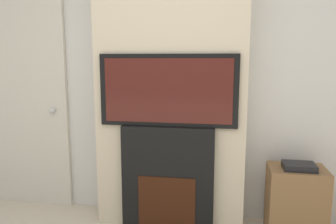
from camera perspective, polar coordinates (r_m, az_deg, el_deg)
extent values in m
cube|color=silver|center=(2.97, 1.13, 7.45)|extent=(6.00, 0.06, 2.70)
cube|color=beige|center=(2.78, 0.55, 7.33)|extent=(1.26, 0.32, 2.70)
cube|color=black|center=(2.81, 0.00, -11.49)|extent=(0.77, 0.14, 0.90)
cube|color=#33160A|center=(2.81, -0.26, -15.45)|extent=(0.48, 0.01, 0.43)
cube|color=black|center=(2.64, 0.00, 3.76)|extent=(1.12, 0.06, 0.58)
cube|color=#471914|center=(2.60, -0.12, 3.69)|extent=(1.03, 0.01, 0.51)
cube|color=brown|center=(2.96, 21.35, -14.39)|extent=(0.45, 0.33, 0.58)
cube|color=black|center=(2.82, 21.86, -8.77)|extent=(0.25, 0.18, 0.05)
cube|color=beige|center=(3.48, -23.64, 1.08)|extent=(0.88, 0.04, 1.99)
sphere|color=silver|center=(3.30, -19.47, 0.21)|extent=(0.06, 0.06, 0.06)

